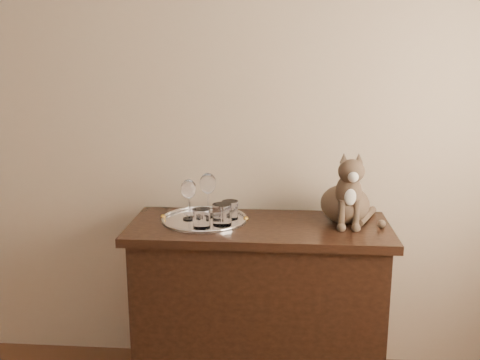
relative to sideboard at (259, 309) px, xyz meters
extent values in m
cube|color=#C4AC93|center=(-0.60, 0.31, 0.93)|extent=(4.00, 0.10, 2.70)
cylinder|color=silver|center=(-0.26, 0.03, 0.43)|extent=(0.40, 0.40, 0.01)
cylinder|color=white|center=(-0.17, -0.05, 0.48)|extent=(0.09, 0.09, 0.10)
cylinder|color=silver|center=(-0.25, -0.09, 0.48)|extent=(0.08, 0.08, 0.09)
cylinder|color=silver|center=(-0.14, 0.05, 0.48)|extent=(0.08, 0.08, 0.09)
camera|label=1|loc=(0.09, -2.35, 1.18)|focal=40.00mm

